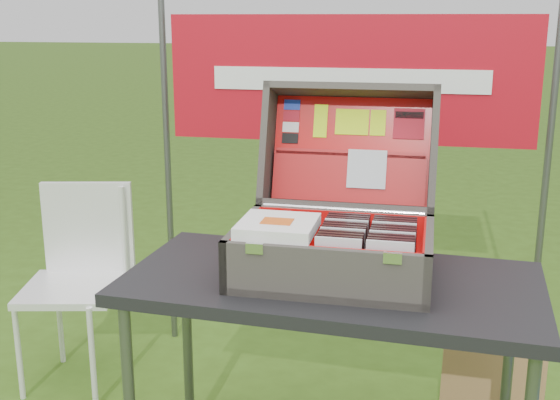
% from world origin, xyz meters
% --- Properties ---
extents(table, '(1.29, 0.70, 0.79)m').
position_xyz_m(table, '(0.09, 0.04, 0.39)').
color(table, black).
rests_on(table, ground).
extents(table_top, '(1.29, 0.70, 0.04)m').
position_xyz_m(table_top, '(0.09, 0.04, 0.77)').
color(table_top, black).
rests_on(table_top, ground).
extents(table_leg_bl, '(0.04, 0.04, 0.75)m').
position_xyz_m(table_leg_bl, '(-0.48, 0.29, 0.37)').
color(table_leg_bl, '#59595B').
rests_on(table_leg_bl, ground).
extents(table_leg_br, '(0.04, 0.04, 0.75)m').
position_xyz_m(table_leg_br, '(0.66, 0.29, 0.37)').
color(table_leg_br, '#59595B').
rests_on(table_leg_br, ground).
extents(suitcase, '(0.59, 0.58, 0.54)m').
position_xyz_m(suitcase, '(0.09, 0.10, 1.06)').
color(suitcase, '#635E55').
rests_on(suitcase, table).
extents(suitcase_base_bottom, '(0.59, 0.42, 0.02)m').
position_xyz_m(suitcase_base_bottom, '(0.09, 0.04, 0.80)').
color(suitcase_base_bottom, '#635E55').
rests_on(suitcase_base_bottom, table_top).
extents(suitcase_base_wall_front, '(0.59, 0.02, 0.16)m').
position_xyz_m(suitcase_base_wall_front, '(0.09, -0.16, 0.87)').
color(suitcase_base_wall_front, '#635E55').
rests_on(suitcase_base_wall_front, table_top).
extents(suitcase_base_wall_back, '(0.59, 0.02, 0.16)m').
position_xyz_m(suitcase_base_wall_back, '(0.09, 0.24, 0.87)').
color(suitcase_base_wall_back, '#635E55').
rests_on(suitcase_base_wall_back, table_top).
extents(suitcase_base_wall_left, '(0.02, 0.42, 0.16)m').
position_xyz_m(suitcase_base_wall_left, '(-0.19, 0.04, 0.87)').
color(suitcase_base_wall_left, '#635E55').
rests_on(suitcase_base_wall_left, table_top).
extents(suitcase_base_wall_right, '(0.02, 0.42, 0.16)m').
position_xyz_m(suitcase_base_wall_right, '(0.38, 0.04, 0.87)').
color(suitcase_base_wall_right, '#635E55').
rests_on(suitcase_base_wall_right, table_top).
extents(suitcase_liner_floor, '(0.55, 0.38, 0.01)m').
position_xyz_m(suitcase_liner_floor, '(0.09, 0.04, 0.82)').
color(suitcase_liner_floor, red).
rests_on(suitcase_liner_floor, suitcase_base_bottom).
extents(suitcase_latch_left, '(0.05, 0.01, 0.03)m').
position_xyz_m(suitcase_latch_left, '(-0.10, -0.17, 0.94)').
color(suitcase_latch_left, silver).
rests_on(suitcase_latch_left, suitcase_base_wall_front).
extents(suitcase_latch_right, '(0.05, 0.01, 0.03)m').
position_xyz_m(suitcase_latch_right, '(0.28, -0.17, 0.94)').
color(suitcase_latch_right, silver).
rests_on(suitcase_latch_right, suitcase_base_wall_front).
extents(suitcase_hinge, '(0.53, 0.02, 0.02)m').
position_xyz_m(suitcase_hinge, '(0.09, 0.25, 0.95)').
color(suitcase_hinge, silver).
rests_on(suitcase_hinge, suitcase_base_wall_back).
extents(suitcase_lid_back, '(0.59, 0.15, 0.41)m').
position_xyz_m(suitcase_lid_back, '(0.09, 0.46, 1.11)').
color(suitcase_lid_back, '#635E55').
rests_on(suitcase_lid_back, suitcase_base_wall_back).
extents(suitcase_lid_rim_far, '(0.59, 0.16, 0.07)m').
position_xyz_m(suitcase_lid_rim_far, '(0.09, 0.45, 1.32)').
color(suitcase_lid_rim_far, '#635E55').
rests_on(suitcase_lid_rim_far, suitcase_lid_back).
extents(suitcase_lid_rim_near, '(0.59, 0.16, 0.07)m').
position_xyz_m(suitcase_lid_rim_near, '(0.09, 0.33, 0.94)').
color(suitcase_lid_rim_near, '#635E55').
rests_on(suitcase_lid_rim_near, suitcase_lid_back).
extents(suitcase_lid_rim_left, '(0.02, 0.28, 0.45)m').
position_xyz_m(suitcase_lid_rim_left, '(-0.19, 0.39, 1.13)').
color(suitcase_lid_rim_left, '#635E55').
rests_on(suitcase_lid_rim_left, suitcase_lid_back).
extents(suitcase_lid_rim_right, '(0.02, 0.28, 0.45)m').
position_xyz_m(suitcase_lid_rim_right, '(0.38, 0.39, 1.13)').
color(suitcase_lid_rim_right, '#635E55').
rests_on(suitcase_lid_rim_right, suitcase_lid_back).
extents(suitcase_lid_liner, '(0.54, 0.12, 0.36)m').
position_xyz_m(suitcase_lid_liner, '(0.09, 0.44, 1.11)').
color(suitcase_lid_liner, red).
rests_on(suitcase_lid_liner, suitcase_lid_back).
extents(suitcase_liner_wall_front, '(0.55, 0.01, 0.14)m').
position_xyz_m(suitcase_liner_wall_front, '(0.09, -0.15, 0.88)').
color(suitcase_liner_wall_front, red).
rests_on(suitcase_liner_wall_front, suitcase_base_bottom).
extents(suitcase_liner_wall_back, '(0.55, 0.01, 0.14)m').
position_xyz_m(suitcase_liner_wall_back, '(0.09, 0.23, 0.88)').
color(suitcase_liner_wall_back, red).
rests_on(suitcase_liner_wall_back, suitcase_base_bottom).
extents(suitcase_liner_wall_left, '(0.01, 0.38, 0.14)m').
position_xyz_m(suitcase_liner_wall_left, '(-0.18, 0.04, 0.88)').
color(suitcase_liner_wall_left, red).
rests_on(suitcase_liner_wall_left, suitcase_base_bottom).
extents(suitcase_liner_wall_right, '(0.01, 0.38, 0.14)m').
position_xyz_m(suitcase_liner_wall_right, '(0.36, 0.04, 0.88)').
color(suitcase_liner_wall_right, red).
rests_on(suitcase_liner_wall_right, suitcase_base_bottom).
extents(suitcase_lid_pocket, '(0.53, 0.08, 0.17)m').
position_xyz_m(suitcase_lid_pocket, '(0.09, 0.39, 1.02)').
color(suitcase_lid_pocket, '#A30E0E').
rests_on(suitcase_lid_pocket, suitcase_lid_liner).
extents(suitcase_pocket_edge, '(0.52, 0.02, 0.02)m').
position_xyz_m(suitcase_pocket_edge, '(0.09, 0.41, 1.11)').
color(suitcase_pocket_edge, '#A30E0E').
rests_on(suitcase_pocket_edge, suitcase_lid_pocket).
extents(suitcase_pocket_cd, '(0.13, 0.05, 0.13)m').
position_xyz_m(suitcase_pocket_cd, '(0.16, 0.39, 1.06)').
color(suitcase_pocket_cd, silver).
rests_on(suitcase_pocket_cd, suitcase_lid_pocket).
extents(lid_sticker_cc_a, '(0.06, 0.01, 0.04)m').
position_xyz_m(lid_sticker_cc_a, '(-0.12, 0.48, 1.26)').
color(lid_sticker_cc_a, '#1933B2').
rests_on(lid_sticker_cc_a, suitcase_lid_liner).
extents(lid_sticker_cc_b, '(0.06, 0.01, 0.04)m').
position_xyz_m(lid_sticker_cc_b, '(-0.12, 0.47, 1.22)').
color(lid_sticker_cc_b, '#A90D1B').
rests_on(lid_sticker_cc_b, suitcase_lid_liner).
extents(lid_sticker_cc_c, '(0.06, 0.01, 0.04)m').
position_xyz_m(lid_sticker_cc_c, '(-0.12, 0.46, 1.18)').
color(lid_sticker_cc_c, white).
rests_on(lid_sticker_cc_c, suitcase_lid_liner).
extents(lid_sticker_cc_d, '(0.06, 0.01, 0.04)m').
position_xyz_m(lid_sticker_cc_d, '(-0.12, 0.45, 1.15)').
color(lid_sticker_cc_d, black).
rests_on(lid_sticker_cc_d, suitcase_lid_liner).
extents(lid_card_neon_tall, '(0.05, 0.04, 0.11)m').
position_xyz_m(lid_card_neon_tall, '(-0.02, 0.46, 1.21)').
color(lid_card_neon_tall, '#C8F40B').
rests_on(lid_card_neon_tall, suitcase_lid_liner).
extents(lid_card_neon_main, '(0.12, 0.03, 0.09)m').
position_xyz_m(lid_card_neon_main, '(0.09, 0.46, 1.21)').
color(lid_card_neon_main, '#C8F40B').
rests_on(lid_card_neon_main, suitcase_lid_liner).
extents(lid_card_neon_small, '(0.05, 0.03, 0.09)m').
position_xyz_m(lid_card_neon_small, '(0.18, 0.46, 1.21)').
color(lid_card_neon_small, '#C8F40B').
rests_on(lid_card_neon_small, suitcase_lid_liner).
extents(lid_sticker_band, '(0.11, 0.03, 0.10)m').
position_xyz_m(lid_sticker_band, '(0.29, 0.46, 1.21)').
color(lid_sticker_band, '#A90D1B').
rests_on(lid_sticker_band, suitcase_lid_liner).
extents(lid_sticker_band_bar, '(0.10, 0.01, 0.02)m').
position_xyz_m(lid_sticker_band_bar, '(0.29, 0.47, 1.24)').
color(lid_sticker_band_bar, black).
rests_on(lid_sticker_band_bar, suitcase_lid_liner).
extents(cd_left_0, '(0.13, 0.01, 0.15)m').
position_xyz_m(cd_left_0, '(0.13, -0.12, 0.89)').
color(cd_left_0, silver).
rests_on(cd_left_0, suitcase_liner_floor).
extents(cd_left_1, '(0.13, 0.01, 0.15)m').
position_xyz_m(cd_left_1, '(0.13, -0.10, 0.89)').
color(cd_left_1, black).
rests_on(cd_left_1, suitcase_liner_floor).
extents(cd_left_2, '(0.13, 0.01, 0.15)m').
position_xyz_m(cd_left_2, '(0.13, -0.08, 0.89)').
color(cd_left_2, black).
rests_on(cd_left_2, suitcase_liner_floor).
extents(cd_left_3, '(0.13, 0.01, 0.15)m').
position_xyz_m(cd_left_3, '(0.13, -0.05, 0.89)').
color(cd_left_3, black).
rests_on(cd_left_3, suitcase_liner_floor).
extents(cd_left_4, '(0.13, 0.01, 0.15)m').
position_xyz_m(cd_left_4, '(0.13, -0.03, 0.89)').
color(cd_left_4, silver).
rests_on(cd_left_4, suitcase_liner_floor).
extents(cd_left_5, '(0.13, 0.01, 0.15)m').
position_xyz_m(cd_left_5, '(0.13, -0.01, 0.89)').
color(cd_left_5, black).
rests_on(cd_left_5, suitcase_liner_floor).
extents(cd_left_6, '(0.13, 0.01, 0.15)m').
position_xyz_m(cd_left_6, '(0.13, 0.02, 0.89)').
color(cd_left_6, black).
rests_on(cd_left_6, suitcase_liner_floor).
extents(cd_left_7, '(0.13, 0.01, 0.15)m').
position_xyz_m(cd_left_7, '(0.13, 0.04, 0.89)').
color(cd_left_7, black).
rests_on(cd_left_7, suitcase_liner_floor).
extents(cd_left_8, '(0.13, 0.01, 0.15)m').
position_xyz_m(cd_left_8, '(0.13, 0.06, 0.89)').
color(cd_left_8, silver).
rests_on(cd_left_8, suitcase_liner_floor).
extents(cd_left_9, '(0.13, 0.01, 0.15)m').
position_xyz_m(cd_left_9, '(0.13, 0.09, 0.89)').
color(cd_left_9, black).
rests_on(cd_left_9, suitcase_liner_floor).
extents(cd_left_10, '(0.13, 0.01, 0.15)m').
position_xyz_m(cd_left_10, '(0.13, 0.11, 0.89)').
color(cd_left_10, black).
rests_on(cd_left_10, suitcase_liner_floor).
extents(cd_left_11, '(0.13, 0.01, 0.15)m').
position_xyz_m(cd_left_11, '(0.13, 0.13, 0.89)').
color(cd_left_11, black).
rests_on(cd_left_11, suitcase_liner_floor).
extents(cd_right_0, '(0.13, 0.01, 0.15)m').
position_xyz_m(cd_right_0, '(0.27, -0.12, 0.89)').
color(cd_right_0, silver).
rests_on(cd_right_0, suitcase_liner_floor).
extents(cd_right_1, '(0.13, 0.01, 0.15)m').
position_xyz_m(cd_right_1, '(0.27, -0.10, 0.89)').
color(cd_right_1, black).
rests_on(cd_right_1, suitcase_liner_floor).
extents(cd_right_2, '(0.13, 0.01, 0.15)m').
position_xyz_m(cd_right_2, '(0.27, -0.08, 0.89)').
color(cd_right_2, black).
rests_on(cd_right_2, suitcase_liner_floor).
extents(cd_right_3, '(0.13, 0.01, 0.15)m').
position_xyz_m(cd_right_3, '(0.27, -0.05, 0.89)').
color(cd_right_3, black).
rests_on(cd_right_3, suitcase_liner_floor).
extents(cd_right_4, '(0.13, 0.01, 0.15)m').
position_xyz_m(cd_right_4, '(0.27, -0.03, 0.89)').
color(cd_right_4, silver).
rests_on(cd_right_4, suitcase_liner_floor).
extents(cd_right_5, '(0.13, 0.01, 0.15)m').
position_xyz_m(cd_right_5, '(0.27, -0.01, 0.89)').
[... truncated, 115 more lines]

